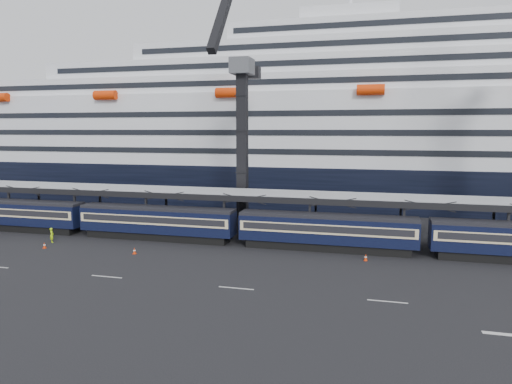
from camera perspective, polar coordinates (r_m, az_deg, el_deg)
ground at (r=40.88m, az=18.79°, el=-11.11°), size 260.00×260.00×0.00m
train at (r=49.80m, az=12.66°, el=-4.87°), size 133.05×3.00×4.05m
canopy at (r=53.29m, az=17.88°, el=-0.90°), size 130.00×6.25×5.53m
cruise_ship at (r=84.64m, az=16.02°, el=7.08°), size 214.09×28.84×34.00m
crane_dark_near at (r=59.53m, az=-1.84°, el=6.80°), size 4.50×17.75×35.08m
worker at (r=58.00m, az=-24.17°, el=-4.94°), size 0.74×0.72×1.72m
traffic_cone_b at (r=55.62m, az=-24.93°, el=-6.05°), size 0.35×0.35×0.69m
traffic_cone_c at (r=49.95m, az=-14.96°, el=-7.10°), size 0.35×0.35×0.70m
traffic_cone_d at (r=47.15m, az=13.55°, el=-7.93°), size 0.36×0.36×0.71m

